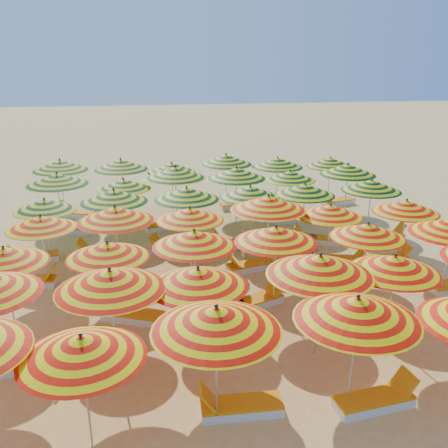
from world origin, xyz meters
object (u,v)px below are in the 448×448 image
at_px(umbrella_15, 276,235).
at_px(umbrella_35, 348,170).
at_px(umbrella_3, 357,309).
at_px(umbrella_33, 236,173).
at_px(umbrella_21, 268,203).
at_px(umbrella_27, 250,192).
at_px(umbrella_25, 114,196).
at_px(lounger_10, 341,260).
at_px(umbrella_9, 320,266).
at_px(lounger_15, 234,243).
at_px(umbrella_34, 290,176).
at_px(umbrella_38, 172,168).
at_px(lounger_16, 315,239).
at_px(beachgoer_a, 243,245).
at_px(lounger_1, 376,400).
at_px(umbrella_32, 175,172).
at_px(umbrella_40, 278,162).
at_px(umbrella_30, 57,179).
at_px(umbrella_31, 124,184).
at_px(umbrella_36, 60,165).
at_px(lounger_18, 75,229).
at_px(umbrella_7, 110,280).
at_px(lounger_13, 101,253).
at_px(beachgoer_b, 313,254).
at_px(lounger_2, 22,364).
at_px(lounger_12, 33,258).
at_px(lounger_3, 91,367).
at_px(lounger_22, 239,205).
at_px(umbrella_13, 108,250).
at_px(lounger_23, 264,206).
at_px(umbrella_10, 395,264).
at_px(umbrella_12, 4,256).
at_px(lounger_4, 131,315).
at_px(lounger_14, 173,250).
at_px(umbrella_28, 305,190).
at_px(umbrella_29, 371,185).
at_px(umbrella_41, 330,162).
at_px(umbrella_8, 198,278).
at_px(umbrella_22, 330,211).
at_px(umbrella_23, 406,207).
at_px(umbrella_1, 82,348).
at_px(lounger_11, 386,259).
at_px(umbrella_19, 115,214).
at_px(umbrella_18, 41,222).
at_px(lounger_20, 276,219).
at_px(umbrella_2, 216,320).
at_px(umbrella_14, 194,239).
at_px(lounger_9, 250,266).
at_px(umbrella_16, 368,231).
at_px(lounger_17, 383,235).
at_px(umbrella_39, 226,160).

height_order(umbrella_15, umbrella_35, umbrella_35).
distance_m(umbrella_3, umbrella_33, 12.01).
height_order(umbrella_21, umbrella_27, umbrella_21).
height_order(umbrella_25, lounger_10, umbrella_25).
bearing_deg(umbrella_9, umbrella_21, 89.51).
bearing_deg(lounger_15, umbrella_27, -169.25).
distance_m(umbrella_34, umbrella_38, 5.53).
height_order(lounger_16, beachgoer_a, beachgoer_a).
xyz_separation_m(umbrella_15, lounger_1, (1.01, -4.75, -2.08)).
distance_m(umbrella_32, umbrella_40, 5.34).
distance_m(umbrella_30, umbrella_31, 2.63).
distance_m(umbrella_33, lounger_16, 4.30).
relative_size(umbrella_36, lounger_18, 1.84).
height_order(umbrella_7, umbrella_15, umbrella_7).
bearing_deg(lounger_13, beachgoer_b, 170.42).
xyz_separation_m(lounger_2, lounger_12, (-1.08, 6.75, 0.00)).
relative_size(lounger_3, lounger_18, 1.02).
distance_m(umbrella_32, lounger_22, 4.50).
height_order(umbrella_13, lounger_3, umbrella_13).
bearing_deg(umbrella_38, lounger_23, -5.06).
height_order(umbrella_10, lounger_13, umbrella_10).
height_order(umbrella_12, lounger_4, umbrella_12).
bearing_deg(umbrella_33, umbrella_38, 134.40).
relative_size(umbrella_25, lounger_10, 1.64).
height_order(umbrella_25, lounger_14, umbrella_25).
distance_m(umbrella_27, umbrella_28, 2.14).
height_order(umbrella_29, umbrella_41, umbrella_29).
bearing_deg(umbrella_10, beachgoer_b, 98.07).
xyz_separation_m(umbrella_8, lounger_10, (5.62, 5.03, -2.04)).
xyz_separation_m(umbrella_22, umbrella_31, (-7.04, 4.82, -0.01)).
distance_m(umbrella_10, umbrella_23, 5.40).
distance_m(umbrella_29, umbrella_35, 2.30).
bearing_deg(umbrella_25, lounger_14, -7.42).
bearing_deg(umbrella_1, umbrella_32, 78.87).
relative_size(umbrella_13, lounger_11, 1.62).
relative_size(umbrella_19, lounger_13, 1.62).
distance_m(umbrella_18, lounger_10, 10.24).
relative_size(umbrella_15, lounger_20, 1.58).
relative_size(umbrella_2, lounger_12, 1.76).
bearing_deg(umbrella_14, umbrella_18, 150.20).
distance_m(umbrella_31, lounger_9, 6.63).
height_order(umbrella_14, beachgoer_a, umbrella_14).
distance_m(umbrella_25, umbrella_27, 5.04).
xyz_separation_m(umbrella_8, umbrella_28, (4.90, 7.32, -0.02)).
height_order(umbrella_12, beachgoer_a, umbrella_12).
xyz_separation_m(umbrella_1, lounger_11, (9.57, 7.36, -2.01)).
xyz_separation_m(umbrella_1, umbrella_23, (10.07, 7.28, -0.03)).
relative_size(umbrella_16, lounger_14, 1.34).
bearing_deg(lounger_17, umbrella_39, 145.83).
bearing_deg(beachgoer_a, umbrella_32, -145.92).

